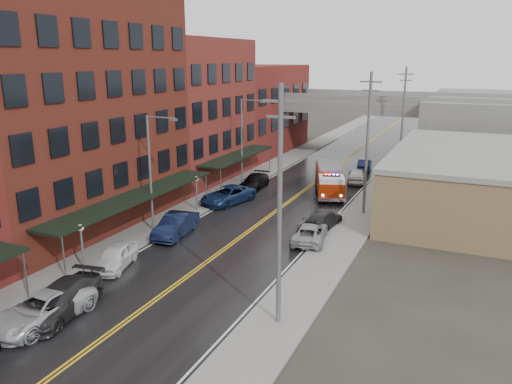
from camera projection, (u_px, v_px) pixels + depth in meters
The scene contains 31 objects.
road at pixel (264, 220), 41.45m from camera, with size 11.00×160.00×0.02m, color black.
sidewalk_left at pixel (188, 209), 44.30m from camera, with size 3.00×160.00×0.15m, color slate.
sidewalk_right at pixel (350, 232), 38.57m from camera, with size 3.00×160.00×0.15m, color slate.
curb_left at pixel (205, 211), 43.65m from camera, with size 0.30×160.00×0.15m, color gray.
curb_right at pixel (330, 229), 39.21m from camera, with size 0.30×160.00×0.15m, color gray.
brick_building_b at pixel (69, 113), 38.14m from camera, with size 9.00×20.00×18.00m, color #542016.
brick_building_c at pixel (189, 111), 53.96m from camera, with size 9.00×15.00×15.00m, color maroon.
brick_building_far at pixel (255, 110), 69.78m from camera, with size 9.00×20.00×12.00m, color maroon.
tan_building at pixel (478, 183), 43.33m from camera, with size 14.00×22.00×5.00m, color olive.
right_far_block at pixel (498, 126), 68.60m from camera, with size 18.00×30.00×8.00m, color slate.
awning_1 at pixel (136, 197), 37.44m from camera, with size 2.60×18.00×3.09m.
awning_2 at pixel (238, 156), 52.87m from camera, with size 2.60×13.00×3.09m.
globe_lamp_1 at pixel (81, 237), 31.02m from camera, with size 0.44×0.44×3.12m.
globe_lamp_2 at pixel (196, 186), 43.36m from camera, with size 0.44×0.44×3.12m.
street_lamp_1 at pixel (153, 167), 37.37m from camera, with size 2.64×0.22×9.00m.
street_lamp_2 at pixel (244, 136), 51.48m from camera, with size 2.64×0.22×9.00m.
utility_pole_0 at pixel (280, 205), 23.75m from camera, with size 1.80×0.24×12.00m.
utility_pole_1 at pixel (367, 142), 41.38m from camera, with size 1.80×0.24×12.00m.
utility_pole_2 at pixel (403, 117), 59.01m from camera, with size 1.80×0.24×12.00m.
overpass at pixel (356, 111), 68.09m from camera, with size 40.00×10.00×7.50m.
fire_truck at pixel (329, 179), 48.93m from camera, with size 4.99×8.04×2.80m.
parked_car_left_2 at pixel (42, 309), 25.28m from camera, with size 2.59×5.63×1.56m, color #B3B6BB.
parked_car_left_3 at pixel (61, 300), 26.17m from camera, with size 2.29×5.64×1.64m, color #252527.
parked_car_left_4 at pixel (115, 257), 31.98m from camera, with size 1.73×4.31×1.47m, color white.
parked_car_left_5 at pixel (176, 225), 37.66m from camera, with size 1.78×5.10×1.68m, color #0E1733.
parked_car_left_6 at pixel (228, 195), 46.03m from camera, with size 2.64×5.73×1.59m, color navy.
parked_car_left_7 at pixel (254, 182), 51.34m from camera, with size 2.01×4.96×1.44m, color black.
parked_car_right_0 at pixel (310, 233), 36.51m from camera, with size 2.31×5.00×1.39m, color #93959B.
parked_car_right_1 at pixel (323, 219), 39.58m from camera, with size 1.87×4.59×1.33m, color #242427.
parked_car_right_2 at pixel (357, 176), 53.61m from camera, with size 1.85×4.61×1.57m, color silver.
parked_car_right_3 at pixel (365, 165), 59.42m from camera, with size 1.48×4.24×1.40m, color black.
Camera 1 is at (15.43, -6.24, 13.14)m, focal length 35.00 mm.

